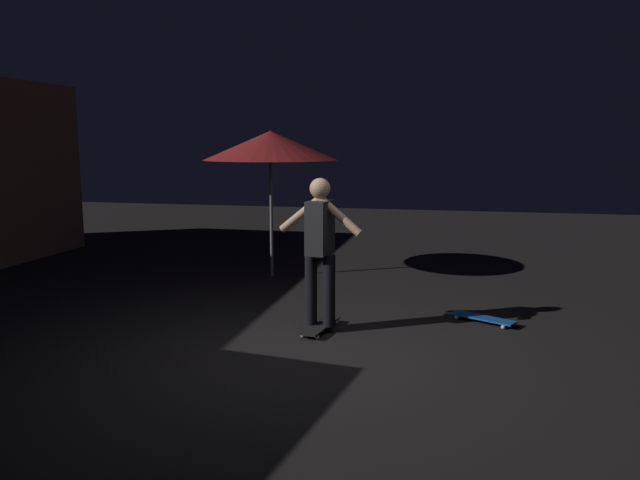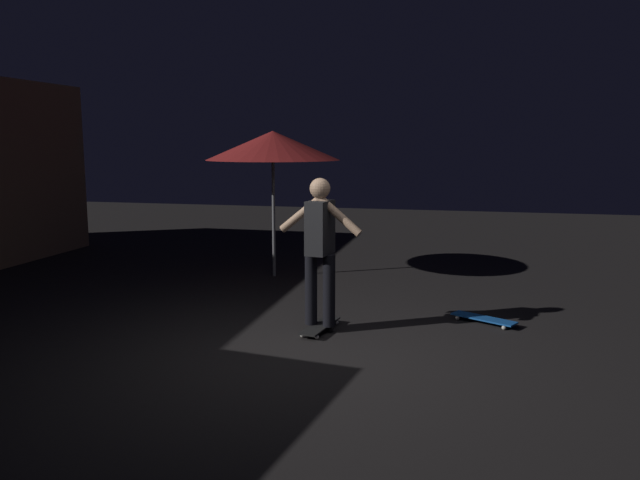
% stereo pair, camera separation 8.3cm
% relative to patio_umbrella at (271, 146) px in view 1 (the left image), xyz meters
% --- Properties ---
extents(ground_plane, '(28.00, 28.00, 0.00)m').
position_rel_patio_umbrella_xyz_m(ground_plane, '(-3.52, -1.42, -2.07)').
color(ground_plane, black).
extents(patio_umbrella, '(2.10, 2.10, 2.30)m').
position_rel_patio_umbrella_xyz_m(patio_umbrella, '(0.00, 0.00, 0.00)').
color(patio_umbrella, slate).
rests_on(patio_umbrella, ground_plane).
extents(skateboard_ridden, '(0.80, 0.32, 0.07)m').
position_rel_patio_umbrella_xyz_m(skateboard_ridden, '(-2.70, -1.40, -2.02)').
color(skateboard_ridden, black).
rests_on(skateboard_ridden, ground_plane).
extents(skateboard_spare, '(0.55, 0.78, 0.07)m').
position_rel_patio_umbrella_xyz_m(skateboard_spare, '(-1.95, -3.22, -2.02)').
color(skateboard_spare, '#1959B2').
rests_on(skateboard_spare, ground_plane).
extents(skater, '(0.41, 0.98, 1.67)m').
position_rel_patio_umbrella_xyz_m(skater, '(-2.70, -1.40, -1.04)').
color(skater, black).
rests_on(skater, skateboard_ridden).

